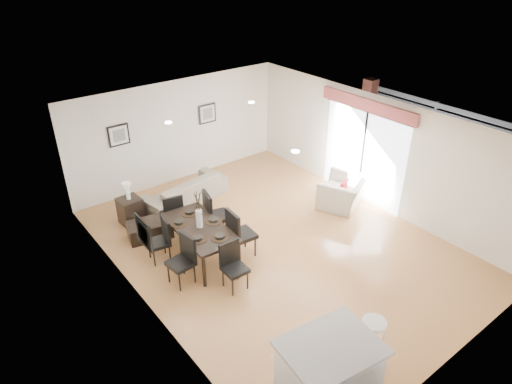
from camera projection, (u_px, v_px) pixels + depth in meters
ground at (276, 245)px, 9.78m from camera, size 8.00×8.00×0.00m
wall_back at (178, 131)px, 11.88m from camera, size 6.00×0.04×2.70m
wall_front at (462, 298)px, 6.37m from camera, size 6.00×0.04×2.70m
wall_left at (139, 243)px, 7.51m from camera, size 0.04×8.00×2.70m
wall_right at (374, 152)px, 10.74m from camera, size 0.04×8.00×2.70m
ceiling at (279, 126)px, 8.47m from camera, size 6.00×8.00×0.02m
sofa at (184, 190)px, 11.23m from camera, size 2.32×1.24×0.64m
armchair at (343, 192)px, 11.06m from camera, size 1.44×1.37×0.73m
courtyard_plant_a at (463, 170)px, 12.13m from camera, size 0.73×0.67×0.70m
courtyard_plant_b at (401, 148)px, 13.45m from camera, size 0.42×0.42×0.70m
dining_table at (200, 230)px, 9.08m from camera, size 0.99×1.83×0.74m
dining_chair_wnear at (184, 257)px, 8.50m from camera, size 0.49×0.49×0.99m
dining_chair_wfar at (162, 238)px, 9.11m from camera, size 0.47×0.47×0.92m
dining_chair_enear at (238, 231)px, 9.14m from camera, size 0.53×0.53×1.09m
dining_chair_efar at (213, 212)px, 9.77m from camera, size 0.60×0.60×1.10m
dining_chair_head at (232, 263)px, 8.39m from camera, size 0.44×0.44×0.94m
dining_chair_foot at (173, 212)px, 9.90m from camera, size 0.52×0.52×0.97m
vase at (199, 214)px, 8.90m from camera, size 0.96×1.50×0.79m
coffee_table at (150, 229)px, 9.96m from camera, size 1.03×0.75×0.37m
side_table at (131, 211)px, 10.39m from camera, size 0.50×0.50×0.63m
table_lamp at (127, 189)px, 10.11m from camera, size 0.21×0.21×0.41m
cushion at (344, 188)px, 10.83m from camera, size 0.31×0.22×0.30m
kitchen_island at (329, 369)px, 6.38m from camera, size 1.45×1.19×0.93m
bar_stool at (374, 327)px, 6.76m from camera, size 0.37×0.37×0.81m
framed_print_back_left at (119, 135)px, 10.86m from camera, size 0.52×0.04×0.52m
framed_print_back_right at (207, 114)px, 12.20m from camera, size 0.52×0.04×0.52m
framed_print_left_wall at (144, 233)px, 7.25m from camera, size 0.04×0.52×0.52m
sliding_door at (365, 136)px, 10.77m from camera, size 0.12×2.70×2.57m
courtyard at (419, 128)px, 13.25m from camera, size 6.00×6.00×2.00m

